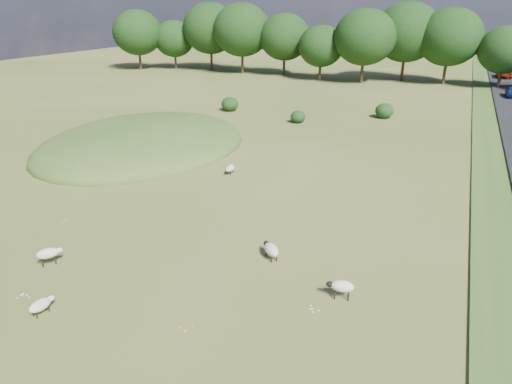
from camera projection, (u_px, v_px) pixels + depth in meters
ground at (307, 137)px, 41.15m from camera, size 160.00×160.00×0.00m
mound at (144, 145)px, 38.88m from camera, size 16.00×20.00×4.00m
treeline at (375, 37)px, 69.04m from camera, size 96.28×14.66×11.70m
shrubs at (304, 109)px, 48.87m from camera, size 18.43×7.33×1.57m
sheep_0 at (230, 168)px, 32.13m from camera, size 0.54×1.13×0.65m
sheep_1 at (48, 253)px, 20.76m from camera, size 0.99×1.12×0.83m
sheep_2 at (341, 286)px, 18.35m from camera, size 1.17×0.67×0.82m
sheep_3 at (41, 305)px, 17.51m from camera, size 0.60×1.10×0.62m
sheep_4 at (271, 249)px, 21.34m from camera, size 1.20×1.16×0.74m
car_6 at (504, 73)px, 73.35m from camera, size 2.22×4.81×1.34m
car_7 at (512, 92)px, 57.78m from camera, size 1.50×3.72×1.27m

